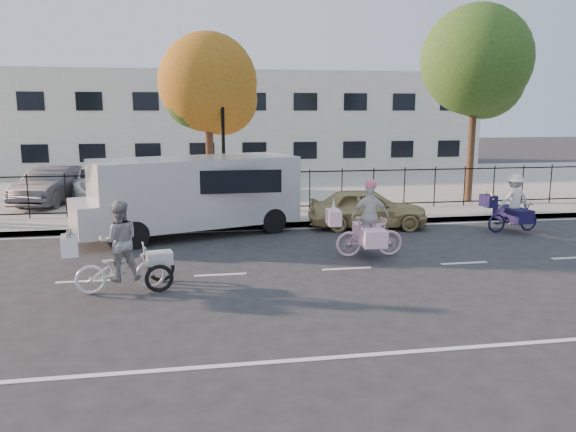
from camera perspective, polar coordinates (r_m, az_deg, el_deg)
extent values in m
plane|color=#333334|center=(13.04, -6.89, -5.97)|extent=(120.00, 120.00, 0.00)
cube|color=#A8A399|center=(17.92, -7.70, -1.14)|extent=(60.00, 0.10, 0.15)
cube|color=#A8A399|center=(18.95, -7.82, -0.50)|extent=(60.00, 2.20, 0.15)
cube|color=#A8A399|center=(27.73, -8.45, 3.03)|extent=(60.00, 15.60, 0.15)
cube|color=silver|center=(37.50, -8.94, 9.47)|extent=(34.00, 10.00, 6.00)
cylinder|color=black|center=(19.38, -6.56, 5.98)|extent=(0.12, 0.12, 4.00)
sphere|color=white|center=(19.32, -6.70, 12.34)|extent=(0.36, 0.36, 0.36)
cylinder|color=black|center=(19.54, -14.43, 2.50)|extent=(0.06, 0.06, 1.80)
cylinder|color=black|center=(19.49, -12.38, 2.57)|extent=(0.06, 0.06, 1.80)
cube|color=#59140F|center=(19.44, -13.48, 4.29)|extent=(0.85, 0.04, 0.60)
imported|color=white|center=(12.22, -16.62, -5.16)|extent=(1.91, 0.96, 0.96)
imported|color=white|center=(12.07, -16.77, -2.45)|extent=(0.92, 0.77, 1.68)
cube|color=white|center=(12.06, -21.30, -2.78)|extent=(0.42, 0.63, 0.38)
cone|color=white|center=(12.13, -21.27, -1.47)|extent=(0.15, 0.15, 0.19)
cone|color=white|center=(11.89, -21.51, -1.73)|extent=(0.15, 0.15, 0.19)
torus|color=black|center=(11.98, -12.95, -6.20)|extent=(0.60, 0.19, 0.60)
torus|color=black|center=(12.69, -12.77, -5.23)|extent=(0.60, 0.19, 0.60)
cube|color=white|center=(12.24, -12.92, -4.17)|extent=(0.59, 0.46, 0.27)
imported|color=beige|center=(14.57, 8.27, -2.08)|extent=(1.78, 0.57, 1.05)
imported|color=silver|center=(14.46, 8.33, -0.01)|extent=(0.99, 0.45, 1.66)
cube|color=#FFC2DE|center=(14.24, 4.64, -0.13)|extent=(0.34, 0.59, 0.38)
cone|color=silver|center=(14.19, 4.66, 1.21)|extent=(0.13, 0.13, 0.34)
cube|color=#FFC2DE|center=(14.56, 8.28, -1.88)|extent=(0.64, 1.40, 0.42)
sphere|color=pink|center=(14.34, 8.42, 3.19)|extent=(0.30, 0.30, 0.30)
imported|color=black|center=(18.76, 21.86, -0.12)|extent=(1.77, 0.75, 0.91)
imported|color=white|center=(18.67, 21.98, 1.57)|extent=(1.07, 0.67, 1.58)
cube|color=#141036|center=(18.15, 19.68, 1.46)|extent=(0.35, 0.58, 0.36)
cone|color=yellow|center=(18.27, 19.45, 2.17)|extent=(0.12, 0.24, 0.32)
cone|color=yellow|center=(17.96, 20.00, 2.00)|extent=(0.12, 0.24, 0.32)
cube|color=#141036|center=(18.74, 21.88, 0.18)|extent=(0.66, 1.35, 0.40)
cube|color=silver|center=(17.15, -9.34, 2.54)|extent=(6.38, 3.97, 2.00)
cube|color=silver|center=(17.53, -20.03, 0.37)|extent=(1.20, 2.23, 0.89)
cylinder|color=black|center=(16.48, -16.55, -1.42)|extent=(0.83, 0.52, 0.78)
cylinder|color=black|center=(18.38, -15.85, -0.16)|extent=(0.83, 0.52, 0.78)
cylinder|color=black|center=(16.50, -1.88, -0.97)|extent=(0.83, 0.52, 0.78)
cylinder|color=black|center=(18.40, -2.70, 0.25)|extent=(0.83, 0.52, 0.78)
imported|color=tan|center=(18.11, 8.07, 0.79)|extent=(3.92, 2.00, 1.28)
imported|color=white|center=(24.48, -19.01, 3.28)|extent=(3.70, 5.18, 1.31)
imported|color=#4B4D53|center=(23.65, -22.88, 2.91)|extent=(2.33, 4.52, 1.42)
imported|color=#A7AAAF|center=(24.18, -2.47, 3.68)|extent=(2.67, 3.94, 1.25)
cylinder|color=#442D1D|center=(20.76, -7.95, 6.00)|extent=(0.28, 0.28, 4.11)
sphere|color=#9F6219|center=(20.72, -8.14, 13.30)|extent=(3.53, 3.53, 3.53)
sphere|color=#9F6219|center=(20.92, -6.72, 11.70)|extent=(2.59, 2.59, 2.59)
cylinder|color=#442D1D|center=(23.39, 18.11, 7.07)|extent=(0.28, 0.28, 4.91)
sphere|color=#385B1E|center=(23.43, 18.58, 14.79)|extent=(4.21, 4.21, 4.21)
sphere|color=#385B1E|center=(23.79, 19.33, 12.98)|extent=(3.09, 3.09, 3.09)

